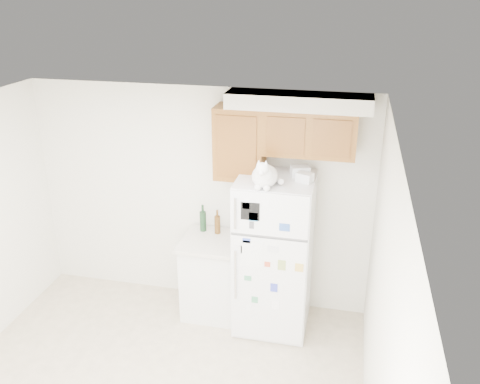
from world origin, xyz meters
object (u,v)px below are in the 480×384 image
(cat, at_px, (264,175))
(bottle_amber, at_px, (217,222))
(refrigerator, at_px, (274,255))
(base_counter, at_px, (213,275))
(storage_box_front, at_px, (305,177))
(bottle_green, at_px, (203,218))
(storage_box_back, at_px, (300,171))

(cat, distance_m, bottle_amber, 1.06)
(refrigerator, height_order, bottle_amber, refrigerator)
(base_counter, bearing_deg, refrigerator, -6.10)
(storage_box_front, bearing_deg, refrigerator, -161.46)
(base_counter, xyz_separation_m, cat, (0.62, -0.31, 1.35))
(storage_box_front, distance_m, bottle_green, 1.33)
(storage_box_front, height_order, bottle_green, storage_box_front)
(storage_box_back, distance_m, bottle_amber, 1.12)
(cat, height_order, bottle_green, cat)
(refrigerator, distance_m, storage_box_back, 0.93)
(refrigerator, relative_size, base_counter, 1.85)
(storage_box_back, relative_size, storage_box_front, 1.20)
(storage_box_back, height_order, bottle_amber, storage_box_back)
(refrigerator, bearing_deg, storage_box_back, 31.94)
(refrigerator, bearing_deg, bottle_green, 163.68)
(base_counter, bearing_deg, storage_box_front, -5.27)
(base_counter, height_order, cat, cat)
(cat, bearing_deg, bottle_green, 147.67)
(refrigerator, relative_size, bottle_amber, 6.09)
(refrigerator, height_order, cat, cat)
(base_counter, distance_m, bottle_green, 0.65)
(base_counter, xyz_separation_m, storage_box_back, (0.91, 0.06, 1.29))
(storage_box_back, bearing_deg, bottle_green, 155.42)
(base_counter, height_order, storage_box_front, storage_box_front)
(base_counter, xyz_separation_m, bottle_amber, (0.02, 0.14, 0.60))
(storage_box_front, distance_m, bottle_amber, 1.19)
(refrigerator, relative_size, bottle_green, 5.52)
(refrigerator, relative_size, storage_box_back, 9.44)
(storage_box_front, bearing_deg, base_counter, -163.51)
(base_counter, distance_m, storage_box_back, 1.58)
(cat, bearing_deg, bottle_amber, 142.33)
(refrigerator, bearing_deg, base_counter, 173.90)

